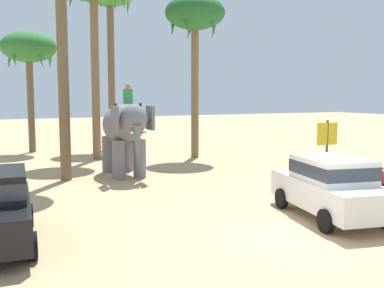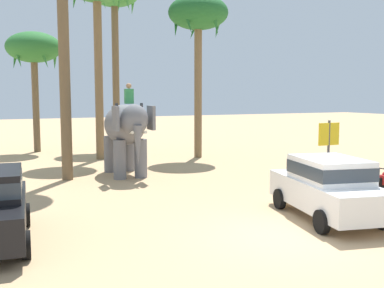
{
  "view_description": "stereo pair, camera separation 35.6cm",
  "coord_description": "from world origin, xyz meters",
  "px_view_note": "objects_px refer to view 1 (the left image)",
  "views": [
    {
      "loc": [
        -7.01,
        -8.45,
        3.4
      ],
      "look_at": [
        0.49,
        6.43,
        1.6
      ],
      "focal_mm": 42.42,
      "sensor_mm": 36.0,
      "label": 1
    },
    {
      "loc": [
        -6.69,
        -8.61,
        3.4
      ],
      "look_at": [
        0.49,
        6.43,
        1.6
      ],
      "focal_mm": 42.42,
      "sensor_mm": 36.0,
      "label": 2
    }
  ],
  "objects_px": {
    "motorcycle_end_of_row": "(362,174)",
    "palm_tree_near_hut": "(195,18)",
    "car_sedan_foreground": "(331,185)",
    "palm_tree_left_of_road": "(29,50)",
    "signboard_yellow": "(327,138)",
    "elephant_with_mahout": "(124,129)"
  },
  "relations": [
    {
      "from": "motorcycle_end_of_row",
      "to": "palm_tree_near_hut",
      "type": "relative_size",
      "value": 0.21
    },
    {
      "from": "car_sedan_foreground",
      "to": "palm_tree_near_hut",
      "type": "height_order",
      "value": "palm_tree_near_hut"
    },
    {
      "from": "car_sedan_foreground",
      "to": "palm_tree_left_of_road",
      "type": "distance_m",
      "value": 20.47
    },
    {
      "from": "palm_tree_left_of_road",
      "to": "car_sedan_foreground",
      "type": "bearing_deg",
      "value": -74.18
    },
    {
      "from": "palm_tree_near_hut",
      "to": "palm_tree_left_of_road",
      "type": "height_order",
      "value": "palm_tree_near_hut"
    },
    {
      "from": "motorcycle_end_of_row",
      "to": "palm_tree_left_of_road",
      "type": "relative_size",
      "value": 0.25
    },
    {
      "from": "motorcycle_end_of_row",
      "to": "palm_tree_near_hut",
      "type": "height_order",
      "value": "palm_tree_near_hut"
    },
    {
      "from": "motorcycle_end_of_row",
      "to": "car_sedan_foreground",
      "type": "bearing_deg",
      "value": -146.82
    },
    {
      "from": "palm_tree_near_hut",
      "to": "signboard_yellow",
      "type": "distance_m",
      "value": 10.2
    },
    {
      "from": "motorcycle_end_of_row",
      "to": "signboard_yellow",
      "type": "height_order",
      "value": "signboard_yellow"
    },
    {
      "from": "motorcycle_end_of_row",
      "to": "palm_tree_left_of_road",
      "type": "distance_m",
      "value": 19.75
    },
    {
      "from": "car_sedan_foreground",
      "to": "elephant_with_mahout",
      "type": "height_order",
      "value": "elephant_with_mahout"
    },
    {
      "from": "signboard_yellow",
      "to": "elephant_with_mahout",
      "type": "bearing_deg",
      "value": 148.06
    },
    {
      "from": "elephant_with_mahout",
      "to": "motorcycle_end_of_row",
      "type": "distance_m",
      "value": 9.57
    },
    {
      "from": "motorcycle_end_of_row",
      "to": "palm_tree_near_hut",
      "type": "distance_m",
      "value": 12.33
    },
    {
      "from": "car_sedan_foreground",
      "to": "signboard_yellow",
      "type": "bearing_deg",
      "value": 47.84
    },
    {
      "from": "car_sedan_foreground",
      "to": "palm_tree_near_hut",
      "type": "relative_size",
      "value": 0.5
    },
    {
      "from": "car_sedan_foreground",
      "to": "palm_tree_left_of_road",
      "type": "bearing_deg",
      "value": 105.82
    },
    {
      "from": "elephant_with_mahout",
      "to": "signboard_yellow",
      "type": "distance_m",
      "value": 8.33
    },
    {
      "from": "elephant_with_mahout",
      "to": "palm_tree_near_hut",
      "type": "height_order",
      "value": "palm_tree_near_hut"
    },
    {
      "from": "palm_tree_left_of_road",
      "to": "elephant_with_mahout",
      "type": "bearing_deg",
      "value": -76.73
    },
    {
      "from": "car_sedan_foreground",
      "to": "elephant_with_mahout",
      "type": "distance_m",
      "value": 9.44
    }
  ]
}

